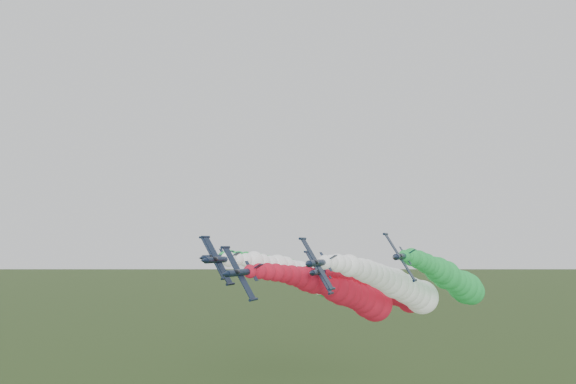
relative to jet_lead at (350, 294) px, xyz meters
name	(u,v)px	position (x,y,z in m)	size (l,w,h in m)	color
jet_lead	(350,294)	(0.00, 0.00, 0.00)	(13.74, 67.90, 18.47)	#111D34
jet_inner_left	(323,282)	(-7.48, 3.94, 2.18)	(13.18, 67.33, 17.90)	#111D34
jet_inner_right	(399,286)	(9.80, 5.98, 1.59)	(13.65, 67.80, 18.37)	#111D34
jet_outer_left	(313,279)	(-14.70, 16.77, 1.93)	(13.31, 67.46, 18.03)	#111D34
jet_outer_right	(454,280)	(20.42, 17.78, 2.47)	(13.01, 67.16, 17.73)	#111D34
jet_trail	(389,290)	(3.69, 24.05, -0.72)	(13.34, 67.49, 18.06)	#111D34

